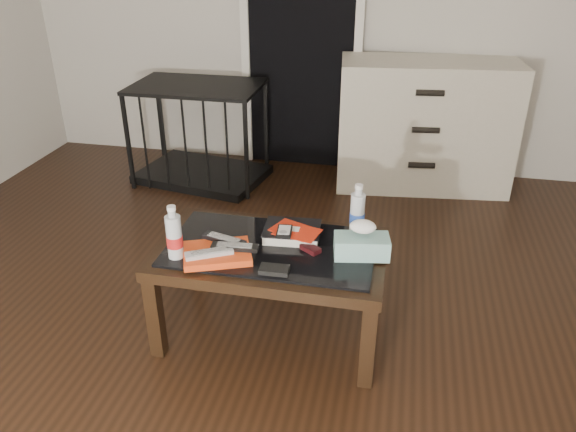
% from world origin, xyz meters
% --- Properties ---
extents(ground, '(5.00, 5.00, 0.00)m').
position_xyz_m(ground, '(0.00, 0.00, 0.00)').
color(ground, black).
rests_on(ground, ground).
extents(doorway, '(0.90, 0.08, 2.07)m').
position_xyz_m(doorway, '(-0.40, 2.47, 1.02)').
color(doorway, black).
rests_on(doorway, ground).
extents(coffee_table, '(1.00, 0.60, 0.46)m').
position_xyz_m(coffee_table, '(-0.14, 0.36, 0.40)').
color(coffee_table, black).
rests_on(coffee_table, ground).
extents(dresser, '(1.25, 0.63, 0.90)m').
position_xyz_m(dresser, '(0.54, 2.23, 0.45)').
color(dresser, beige).
rests_on(dresser, ground).
extents(pet_crate, '(0.99, 0.75, 0.71)m').
position_xyz_m(pet_crate, '(-1.06, 2.00, 0.23)').
color(pet_crate, black).
rests_on(pet_crate, ground).
extents(magazines, '(0.34, 0.30, 0.03)m').
position_xyz_m(magazines, '(-0.34, 0.23, 0.48)').
color(magazines, red).
rests_on(magazines, coffee_table).
extents(remote_silver, '(0.20, 0.14, 0.02)m').
position_xyz_m(remote_silver, '(-0.36, 0.19, 0.50)').
color(remote_silver, '#A0A0A5').
rests_on(remote_silver, magazines).
extents(remote_black_front, '(0.20, 0.07, 0.02)m').
position_xyz_m(remote_black_front, '(-0.27, 0.25, 0.50)').
color(remote_black_front, black).
rests_on(remote_black_front, magazines).
extents(remote_black_back, '(0.21, 0.10, 0.02)m').
position_xyz_m(remote_black_back, '(-0.33, 0.31, 0.50)').
color(remote_black_back, black).
rests_on(remote_black_back, magazines).
extents(textbook, '(0.26, 0.22, 0.05)m').
position_xyz_m(textbook, '(-0.06, 0.46, 0.48)').
color(textbook, black).
rests_on(textbook, coffee_table).
extents(dvd_mailers, '(0.23, 0.20, 0.01)m').
position_xyz_m(dvd_mailers, '(-0.05, 0.44, 0.51)').
color(dvd_mailers, red).
rests_on(dvd_mailers, textbook).
extents(ipod, '(0.07, 0.11, 0.02)m').
position_xyz_m(ipod, '(-0.08, 0.40, 0.52)').
color(ipod, black).
rests_on(ipod, dvd_mailers).
extents(flip_phone, '(0.10, 0.09, 0.02)m').
position_xyz_m(flip_phone, '(0.04, 0.35, 0.47)').
color(flip_phone, black).
rests_on(flip_phone, coffee_table).
extents(wallet, '(0.12, 0.07, 0.02)m').
position_xyz_m(wallet, '(-0.08, 0.16, 0.47)').
color(wallet, black).
rests_on(wallet, coffee_table).
extents(water_bottle_left, '(0.07, 0.07, 0.24)m').
position_xyz_m(water_bottle_left, '(-0.51, 0.19, 0.58)').
color(water_bottle_left, '#B5BBC0').
rests_on(water_bottle_left, coffee_table).
extents(water_bottle_right, '(0.08, 0.08, 0.24)m').
position_xyz_m(water_bottle_right, '(0.22, 0.56, 0.58)').
color(water_bottle_right, silver).
rests_on(water_bottle_right, coffee_table).
extents(tissue_box, '(0.25, 0.16, 0.09)m').
position_xyz_m(tissue_box, '(0.26, 0.36, 0.51)').
color(tissue_box, teal).
rests_on(tissue_box, coffee_table).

